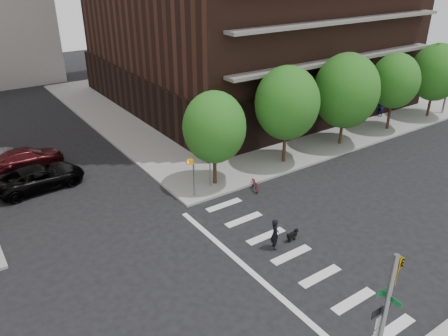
{
  "coord_description": "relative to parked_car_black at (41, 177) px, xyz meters",
  "views": [
    {
      "loc": [
        -10.01,
        -12.85,
        13.54
      ],
      "look_at": [
        3.0,
        6.0,
        2.5
      ],
      "focal_mm": 35.0,
      "sensor_mm": 36.0,
      "label": 1
    }
  ],
  "objects": [
    {
      "name": "ground",
      "position": [
        5.5,
        -14.58,
        -0.76
      ],
      "size": [
        120.0,
        120.0,
        0.0
      ],
      "primitive_type": "plane",
      "color": "black",
      "rests_on": "ground"
    },
    {
      "name": "sidewalk_ne",
      "position": [
        26.0,
        8.92,
        -0.68
      ],
      "size": [
        39.0,
        33.0,
        0.15
      ],
      "primitive_type": "cube",
      "color": "gray",
      "rests_on": "ground"
    },
    {
      "name": "crosswalk",
      "position": [
        7.71,
        -14.58,
        -0.75
      ],
      "size": [
        3.85,
        13.0,
        0.01
      ],
      "color": "silver",
      "rests_on": "ground"
    },
    {
      "name": "tree_a",
      "position": [
        9.5,
        -6.08,
        3.29
      ],
      "size": [
        4.0,
        4.0,
        5.9
      ],
      "color": "#301E11",
      "rests_on": "sidewalk_ne"
    },
    {
      "name": "tree_b",
      "position": [
        15.5,
        -6.08,
        3.79
      ],
      "size": [
        4.5,
        4.5,
        6.65
      ],
      "color": "#301E11",
      "rests_on": "sidewalk_ne"
    },
    {
      "name": "tree_c",
      "position": [
        21.5,
        -6.08,
        3.69
      ],
      "size": [
        5.0,
        5.0,
        6.8
      ],
      "color": "#301E11",
      "rests_on": "sidewalk_ne"
    },
    {
      "name": "tree_d",
      "position": [
        27.5,
        -6.08,
        3.59
      ],
      "size": [
        4.0,
        4.0,
        6.2
      ],
      "color": "#301E11",
      "rests_on": "sidewalk_ne"
    },
    {
      "name": "tree_e",
      "position": [
        33.5,
        -6.08,
        3.49
      ],
      "size": [
        4.5,
        4.5,
        6.35
      ],
      "color": "#301E11",
      "rests_on": "sidewalk_ne"
    },
    {
      "name": "pedestrian_signal",
      "position": [
        7.82,
        -6.66,
        1.1
      ],
      "size": [
        2.18,
        0.67,
        2.6
      ],
      "color": "slate",
      "rests_on": "sidewalk_ne"
    },
    {
      "name": "parked_car_black",
      "position": [
        0.0,
        0.0,
        0.0
      ],
      "size": [
        2.82,
        5.59,
        1.52
      ],
      "primitive_type": "imported",
      "rotation": [
        0.0,
        0.0,
        1.63
      ],
      "color": "black",
      "rests_on": "ground"
    },
    {
      "name": "parked_car_maroon",
      "position": [
        0.0,
        3.79,
        -0.05
      ],
      "size": [
        2.2,
        4.99,
        1.43
      ],
      "primitive_type": "imported",
      "rotation": [
        0.0,
        0.0,
        1.61
      ],
      "color": "#420F13",
      "rests_on": "ground"
    },
    {
      "name": "scooter",
      "position": [
        11.29,
        -8.08,
        -0.35
      ],
      "size": [
        1.12,
        1.63,
        0.81
      ],
      "primitive_type": "imported",
      "rotation": [
        0.0,
        0.0,
        -0.42
      ],
      "color": "maroon",
      "rests_on": "ground"
    },
    {
      "name": "dog_walker",
      "position": [
        8.16,
        -13.65,
        0.11
      ],
      "size": [
        0.74,
        0.63,
        1.73
      ],
      "primitive_type": "imported",
      "rotation": [
        0.0,
        0.0,
        1.17
      ],
      "color": "black",
      "rests_on": "ground"
    },
    {
      "name": "dog",
      "position": [
        9.38,
        -13.67,
        -0.39
      ],
      "size": [
        0.69,
        0.21,
        0.58
      ],
      "rotation": [
        0.0,
        0.0,
        0.04
      ],
      "color": "black",
      "rests_on": "ground"
    },
    {
      "name": "pedestrian_far",
      "position": [
        29.73,
        -3.58,
        0.28
      ],
      "size": [
        0.99,
        0.85,
        1.77
      ],
      "primitive_type": "imported",
      "rotation": [
        0.0,
        0.0,
        -1.8
      ],
      "color": "navy",
      "rests_on": "sidewalk_ne"
    }
  ]
}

